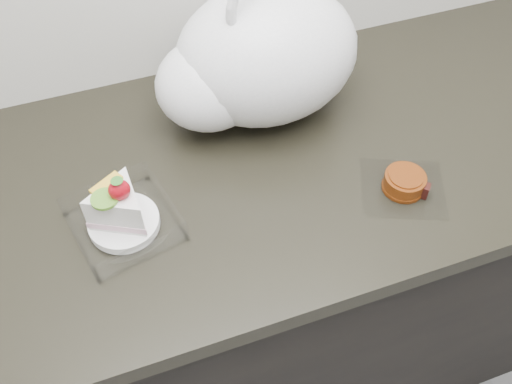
% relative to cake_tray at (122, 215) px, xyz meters
% --- Properties ---
extents(counter, '(2.04, 0.64, 0.90)m').
position_rel_cake_tray_xyz_m(counter, '(0.24, 0.07, -0.48)').
color(counter, black).
rests_on(counter, ground).
extents(cake_tray, '(0.19, 0.19, 0.13)m').
position_rel_cake_tray_xyz_m(cake_tray, '(0.00, 0.00, 0.00)').
color(cake_tray, white).
rests_on(cake_tray, counter).
extents(mooncake_wrap, '(0.19, 0.18, 0.04)m').
position_rel_cake_tray_xyz_m(mooncake_wrap, '(0.49, -0.08, -0.02)').
color(mooncake_wrap, white).
rests_on(mooncake_wrap, counter).
extents(plastic_bag, '(0.45, 0.36, 0.32)m').
position_rel_cake_tray_xyz_m(plastic_bag, '(0.31, 0.20, 0.09)').
color(plastic_bag, white).
rests_on(plastic_bag, counter).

